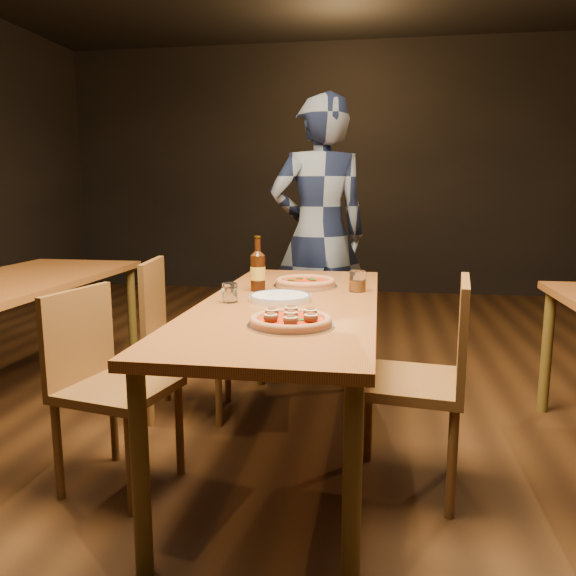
# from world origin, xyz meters

# --- Properties ---
(ground) EXTENTS (9.00, 9.00, 0.00)m
(ground) POSITION_xyz_m (0.00, 0.00, 0.00)
(ground) COLOR black
(room_shell) EXTENTS (9.00, 9.00, 9.00)m
(room_shell) POSITION_xyz_m (0.00, 0.00, 1.86)
(room_shell) COLOR black
(room_shell) RESTS_ON ground
(table_main) EXTENTS (0.80, 2.00, 0.75)m
(table_main) POSITION_xyz_m (0.00, 0.00, 0.68)
(table_main) COLOR brown
(table_main) RESTS_ON ground
(table_left) EXTENTS (0.80, 2.00, 0.75)m
(table_left) POSITION_xyz_m (-1.70, 0.30, 0.68)
(table_left) COLOR brown
(table_left) RESTS_ON ground
(chair_main_nw) EXTENTS (0.49, 0.49, 0.89)m
(chair_main_nw) POSITION_xyz_m (-0.66, -0.42, 0.44)
(chair_main_nw) COLOR brown
(chair_main_nw) RESTS_ON ground
(chair_main_sw) EXTENTS (0.48, 0.48, 0.92)m
(chair_main_sw) POSITION_xyz_m (-0.63, 0.40, 0.46)
(chair_main_sw) COLOR brown
(chair_main_sw) RESTS_ON ground
(chair_main_e) EXTENTS (0.50, 0.50, 0.95)m
(chair_main_e) POSITION_xyz_m (0.54, -0.23, 0.48)
(chair_main_e) COLOR brown
(chair_main_e) RESTS_ON ground
(chair_end) EXTENTS (0.46, 0.46, 0.82)m
(chair_end) POSITION_xyz_m (0.05, 1.21, 0.41)
(chair_end) COLOR brown
(chair_end) RESTS_ON ground
(pizza_meatball) EXTENTS (0.33, 0.33, 0.06)m
(pizza_meatball) POSITION_xyz_m (0.08, -0.48, 0.77)
(pizza_meatball) COLOR #B7B7BF
(pizza_meatball) RESTS_ON table_main
(pizza_margherita) EXTENTS (0.34, 0.34, 0.05)m
(pizza_margherita) POSITION_xyz_m (0.02, 0.41, 0.77)
(pizza_margherita) COLOR #B7B7BF
(pizza_margherita) RESTS_ON table_main
(plate_stack) EXTENTS (0.29, 0.29, 0.03)m
(plate_stack) POSITION_xyz_m (-0.05, 0.00, 0.76)
(plate_stack) COLOR white
(plate_stack) RESTS_ON table_main
(beer_bottle) EXTENTS (0.08, 0.08, 0.27)m
(beer_bottle) POSITION_xyz_m (-0.20, 0.24, 0.85)
(beer_bottle) COLOR black
(beer_bottle) RESTS_ON table_main
(water_glass) EXTENTS (0.07, 0.07, 0.09)m
(water_glass) POSITION_xyz_m (-0.27, -0.07, 0.79)
(water_glass) COLOR white
(water_glass) RESTS_ON table_main
(amber_glass) EXTENTS (0.08, 0.08, 0.11)m
(amber_glass) POSITION_xyz_m (0.30, 0.30, 0.80)
(amber_glass) COLOR #914A10
(amber_glass) RESTS_ON table_main
(diner) EXTENTS (0.80, 0.66, 1.89)m
(diner) POSITION_xyz_m (-0.01, 1.36, 0.95)
(diner) COLOR black
(diner) RESTS_ON ground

